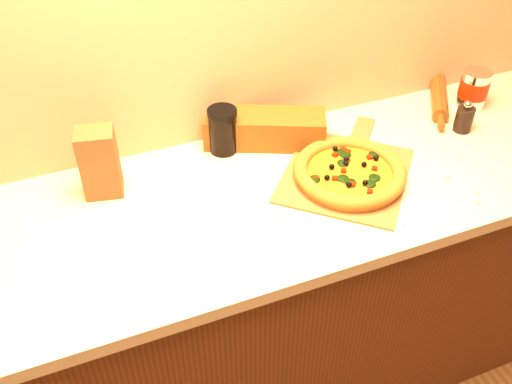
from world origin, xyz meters
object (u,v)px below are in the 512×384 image
object	(u,v)px
pepper_grinder	(464,118)
dark_jar	(223,130)
pizza	(350,172)
rolling_pin	(439,96)
pizza_peel	(346,172)
coffee_canister	(474,89)

from	to	relation	value
pepper_grinder	dark_jar	xyz separation A→B (m)	(-0.76, 0.19, 0.03)
pizza	rolling_pin	world-z (taller)	same
pepper_grinder	pizza	bearing A→B (deg)	-168.81
rolling_pin	dark_jar	bearing A→B (deg)	179.07
pizza	pepper_grinder	bearing A→B (deg)	11.19
pizza_peel	coffee_canister	size ratio (longest dim) A/B	3.93
rolling_pin	dark_jar	xyz separation A→B (m)	(-0.80, 0.01, 0.05)
dark_jar	pizza	bearing A→B (deg)	-43.95
pizza_peel	dark_jar	size ratio (longest dim) A/B	3.59
pizza_peel	dark_jar	distance (m)	0.40
pepper_grinder	coffee_canister	world-z (taller)	coffee_canister
rolling_pin	coffee_canister	size ratio (longest dim) A/B	2.59
pizza_peel	coffee_canister	world-z (taller)	coffee_canister
pizza	pepper_grinder	distance (m)	0.48
pizza	pepper_grinder	size ratio (longest dim) A/B	2.97
pepper_grinder	coffee_canister	xyz separation A→B (m)	(0.12, 0.11, 0.02)
pizza_peel	pizza	bearing A→B (deg)	-66.59
pepper_grinder	rolling_pin	size ratio (longest dim) A/B	0.32
pizza_peel	rolling_pin	world-z (taller)	rolling_pin
rolling_pin	coffee_canister	world-z (taller)	coffee_canister
pizza	rolling_pin	bearing A→B (deg)	27.86
pizza_peel	pepper_grinder	xyz separation A→B (m)	(0.46, 0.06, 0.04)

